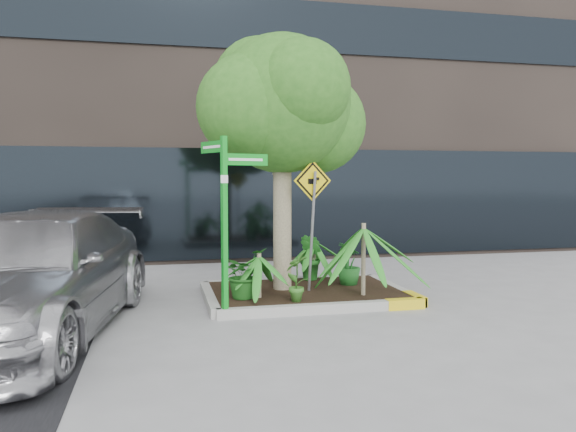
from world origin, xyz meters
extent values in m
plane|color=gray|center=(0.00, 0.00, 0.00)|extent=(80.00, 80.00, 0.00)
cube|color=#9E9E99|center=(0.20, 1.40, 0.07)|extent=(3.20, 0.15, 0.15)
cube|color=#9E9E99|center=(0.20, -0.80, 0.07)|extent=(3.20, 0.15, 0.15)
cube|color=#9E9E99|center=(-1.40, 0.30, 0.07)|extent=(0.15, 2.20, 0.15)
cube|color=#9E9E99|center=(1.80, 0.30, 0.07)|extent=(0.15, 2.20, 0.15)
cube|color=yellow|center=(1.50, -0.80, 0.07)|extent=(0.60, 0.17, 0.15)
cube|color=black|center=(0.20, 0.30, 0.12)|extent=(3.05, 2.05, 0.06)
cylinder|color=tan|center=(-0.16, 0.44, 1.43)|extent=(0.30, 0.30, 2.85)
cylinder|color=tan|center=(-0.07, 0.44, 2.47)|extent=(0.54, 0.15, 0.93)
sphere|color=#285F1B|center=(-0.16, 0.44, 3.23)|extent=(2.28, 2.28, 2.28)
sphere|color=#285F1B|center=(0.50, 0.73, 2.95)|extent=(1.71, 1.71, 1.71)
sphere|color=#285F1B|center=(-0.73, 0.25, 3.14)|extent=(1.71, 1.71, 1.71)
sphere|color=#285F1B|center=(0.03, -0.13, 3.42)|extent=(1.52, 1.52, 1.52)
sphere|color=#285F1B|center=(-0.45, 0.92, 3.61)|extent=(1.62, 1.62, 1.62)
cylinder|color=tan|center=(0.99, -0.34, 0.72)|extent=(0.07, 0.07, 1.15)
cylinder|color=tan|center=(-0.67, -0.16, 0.50)|extent=(0.07, 0.07, 0.70)
cylinder|color=tan|center=(0.59, 1.16, 0.53)|extent=(0.07, 0.07, 0.76)
imported|color=#B3B3B8|center=(-3.80, -1.03, 0.78)|extent=(3.08, 5.68, 1.56)
imported|color=#195117|center=(-0.91, -0.14, 0.53)|extent=(0.98, 0.98, 0.77)
imported|color=#1F6823|center=(1.05, 0.55, 0.52)|extent=(0.54, 0.54, 0.74)
imported|color=#326B21|center=(-0.16, -0.55, 0.53)|extent=(0.56, 0.56, 0.76)
imported|color=#1F6A1E|center=(0.52, 1.07, 0.57)|extent=(0.57, 0.57, 0.85)
cube|color=#0E9A1F|center=(-1.27, -0.79, 1.30)|extent=(0.10, 0.10, 2.61)
cube|color=#0E9A1F|center=(-0.94, -0.66, 2.28)|extent=(0.69, 0.28, 0.17)
cube|color=#0E9A1F|center=(-1.40, -0.46, 2.47)|extent=(0.28, 0.69, 0.17)
cube|color=white|center=(-0.94, -0.67, 2.28)|extent=(0.52, 0.20, 0.04)
cube|color=white|center=(-1.41, -0.46, 2.47)|extent=(0.20, 0.52, 0.04)
cube|color=white|center=(-1.27, -0.83, 2.00)|extent=(0.11, 0.04, 0.11)
cylinder|color=slate|center=(0.25, 0.05, 1.14)|extent=(0.10, 0.27, 1.97)
cube|color=yellow|center=(0.25, 0.03, 1.97)|extent=(0.65, 0.15, 0.66)
cube|color=black|center=(0.25, 0.02, 1.97)|extent=(0.58, 0.12, 0.59)
cube|color=yellow|center=(0.25, 0.01, 1.97)|extent=(0.49, 0.10, 0.50)
cube|color=black|center=(0.24, 0.01, 1.96)|extent=(0.15, 0.03, 0.09)
camera|label=1|loc=(-2.17, -8.69, 2.03)|focal=35.00mm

